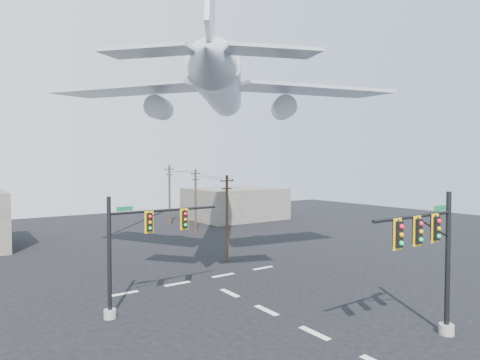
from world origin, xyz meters
TOP-DOWN VIEW (x-y plane):
  - ground at (0.00, 0.00)m, footprint 120.00×120.00m
  - lane_markings at (0.00, 5.33)m, footprint 14.00×21.20m
  - signal_mast_near at (3.97, -4.05)m, footprint 6.47×0.81m
  - signal_mast_far at (-6.55, 8.08)m, footprint 7.33×0.77m
  - utility_pole_a at (4.91, 15.93)m, footprint 1.56×0.37m
  - utility_pole_b at (9.28, 29.95)m, footprint 1.60×0.71m
  - utility_pole_c at (10.02, 39.26)m, footprint 1.78×0.55m
  - power_lines at (8.09, 27.47)m, footprint 6.64×23.34m
  - airliner at (2.76, 13.41)m, footprint 23.92×26.50m
  - building_right at (22.00, 40.00)m, footprint 14.00×12.00m

SIDE VIEW (x-z plane):
  - ground at x=0.00m, z-range 0.00..0.00m
  - lane_markings at x=0.00m, z-range 0.01..0.01m
  - building_right at x=22.00m, z-range 0.00..5.00m
  - signal_mast_far at x=-6.55m, z-range 0.29..7.24m
  - utility_pole_a at x=4.91m, z-range 0.18..8.03m
  - signal_mast_near at x=3.97m, z-range 0.45..7.83m
  - utility_pole_b at x=9.28m, z-range 0.19..8.47m
  - utility_pole_c at x=10.02m, z-range 0.21..9.01m
  - power_lines at x=8.09m, z-range 7.42..7.88m
  - airliner at x=2.76m, z-range 10.98..18.92m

